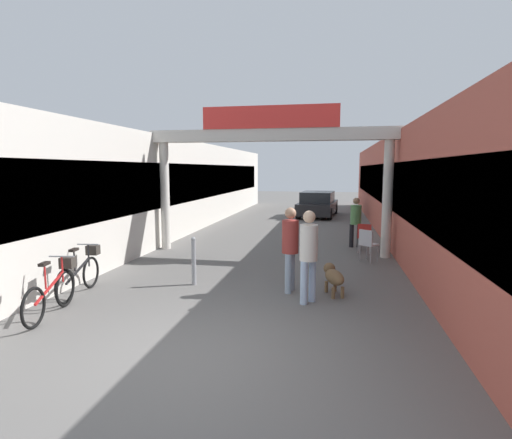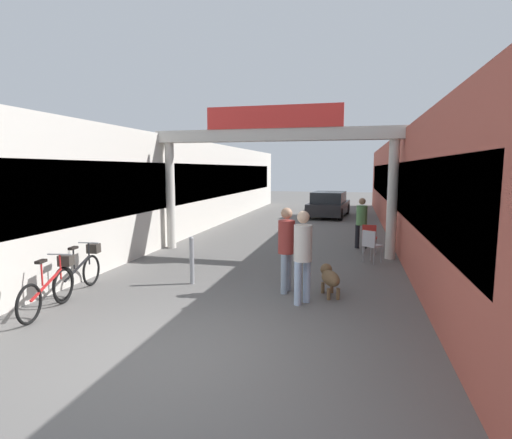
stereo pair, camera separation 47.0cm
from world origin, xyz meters
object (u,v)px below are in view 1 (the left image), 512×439
Objects in this scene: parked_car_black at (318,204)px; bollard_post_metal at (194,261)px; bicycle_red_nearest at (53,290)px; bicycle_black_second at (81,273)px; pedestrian_carrying_crate at (356,219)px; dog_on_leash at (333,276)px; pedestrian_with_dog at (309,250)px; cafe_chair_red_farther at (365,235)px; pedestrian_companion at (290,244)px; cafe_chair_aluminium_nearer at (368,242)px.

bollard_post_metal is at bearing -99.24° from parked_car_black.
bicycle_red_nearest and bicycle_black_second have the same top height.
bicycle_red_nearest is at bearing -127.35° from pedestrian_carrying_crate.
pedestrian_carrying_crate is 5.20m from dog_on_leash.
bicycle_red_nearest is (-4.32, -1.44, -0.58)m from pedestrian_with_dog.
bicycle_red_nearest reaches higher than cafe_chair_red_farther.
pedestrian_with_dog is 2.68m from bollard_post_metal.
pedestrian_companion is at bearing 12.69° from bicycle_black_second.
parked_car_black is at bearing 93.50° from dog_on_leash.
dog_on_leash is at bearing -106.54° from cafe_chair_aluminium_nearer.
pedestrian_companion is 3.59m from cafe_chair_aluminium_nearer.
pedestrian_companion is 1.04× the size of bicycle_black_second.
parked_car_black is (-1.74, 10.41, 0.10)m from cafe_chair_aluminium_nearer.
cafe_chair_aluminium_nearer and cafe_chair_red_farther have the same top height.
cafe_chair_aluminium_nearer is at bearing 69.50° from pedestrian_with_dog.
pedestrian_carrying_crate is at bearing 82.24° from dog_on_leash.
bicycle_black_second is (-5.73, -6.05, -0.48)m from pedestrian_carrying_crate.
parked_car_black is (-1.75, 9.20, 0.10)m from cafe_chair_red_farther.
pedestrian_with_dog reaches higher than bicycle_black_second.
bollard_post_metal is at bearing 26.99° from bicycle_black_second.
parked_car_black reaches higher than bollard_post_metal.
pedestrian_companion is 2.08× the size of dog_on_leash.
parked_car_black reaches higher than bicycle_black_second.
dog_on_leash is at bearing -2.00° from bollard_post_metal.
cafe_chair_aluminium_nearer is at bearing 42.06° from bicycle_red_nearest.
pedestrian_companion is 1.97× the size of cafe_chair_aluminium_nearer.
pedestrian_carrying_crate is 2.09m from cafe_chair_aluminium_nearer.
pedestrian_with_dog is at bearing -88.56° from parked_car_black.
bollard_post_metal is 5.73m from cafe_chair_red_farther.
cafe_chair_aluminium_nearer is at bearing 59.68° from pedestrian_companion.
bicycle_red_nearest is (-3.91, -2.07, -0.57)m from pedestrian_companion.
pedestrian_carrying_crate is at bearing 104.90° from cafe_chair_red_farther.
bollard_post_metal reaches higher than cafe_chair_aluminium_nearer.
dog_on_leash is 5.12m from bicycle_black_second.
bicycle_red_nearest is at bearing -137.94° from cafe_chair_aluminium_nearer.
bicycle_black_second is 1.58× the size of bollard_post_metal.
pedestrian_carrying_crate is 1.81× the size of cafe_chair_aluminium_nearer.
dog_on_leash is at bearing 10.46° from bicycle_black_second.
cafe_chair_red_farther is (1.80, 4.28, -0.47)m from pedestrian_companion.
pedestrian_carrying_crate reaches higher than dog_on_leash.
pedestrian_with_dog is at bearing 18.47° from bicycle_red_nearest.
pedestrian_carrying_crate is 0.96× the size of bicycle_black_second.
bollard_post_metal is (-2.53, 0.73, -0.47)m from pedestrian_with_dog.
dog_on_leash is 0.79× the size of bollard_post_metal.
pedestrian_companion reaches higher than parked_car_black.
bicycle_black_second is 7.91m from cafe_chair_red_farther.
dog_on_leash is at bearing 53.06° from pedestrian_with_dog.
pedestrian_carrying_crate is (1.58, 5.12, -0.09)m from pedestrian_companion.
pedestrian_companion is 4.46m from bicycle_red_nearest.
pedestrian_carrying_crate is at bearing 96.03° from cafe_chair_aluminium_nearer.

